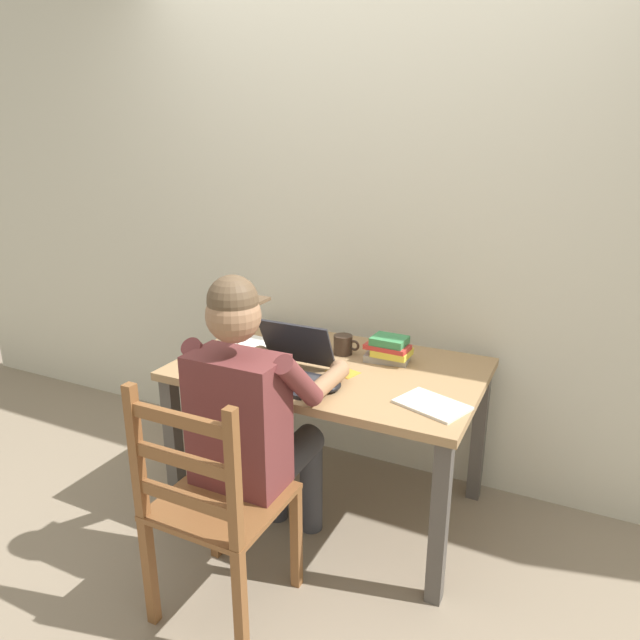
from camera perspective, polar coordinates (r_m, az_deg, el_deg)
name	(u,v)px	position (r m, az deg, el deg)	size (l,w,h in m)	color
ground_plane	(329,504)	(2.85, 0.96, -17.98)	(8.00, 8.00, 0.00)	gray
back_wall	(374,218)	(2.79, 5.44, 10.18)	(6.00, 0.04, 2.60)	beige
desk	(330,384)	(2.54, 1.03, -6.47)	(1.31, 0.82, 0.71)	#9E7A51
seated_person	(254,415)	(2.17, -6.62, -9.44)	(0.50, 0.60, 1.24)	brown
wooden_chair	(213,507)	(2.09, -10.71, -17.97)	(0.42, 0.42, 0.93)	brown
laptop	(286,365)	(2.37, -3.47, -4.55)	(0.33, 0.33, 0.22)	#232328
computer_mouse	(333,387)	(2.25, 1.28, -6.72)	(0.06, 0.10, 0.03)	black
coffee_mug_white	(226,344)	(2.64, -9.41, -2.39)	(0.11, 0.07, 0.10)	silver
coffee_mug_dark	(344,345)	(2.62, 2.38, -2.49)	(0.13, 0.09, 0.09)	#38281E
coffee_mug_spare	(289,342)	(2.66, -3.11, -2.23)	(0.11, 0.07, 0.09)	black
book_stack_main	(389,350)	(2.54, 6.96, -2.99)	(0.21, 0.13, 0.12)	gray
paper_pile_near_laptop	(251,343)	(2.77, -6.91, -2.34)	(0.24, 0.17, 0.01)	white
paper_pile_back_corner	(432,405)	(2.17, 11.22, -8.37)	(0.25, 0.17, 0.01)	silver
landscape_photo_print	(343,372)	(2.43, 2.33, -5.24)	(0.13, 0.09, 0.00)	gold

